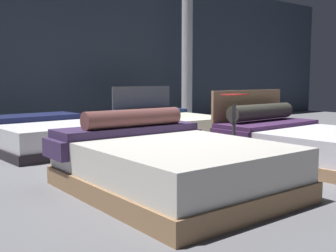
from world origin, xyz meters
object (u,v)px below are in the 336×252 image
object	(u,v)px
bed_2	(44,135)
price_sign	(234,142)
bed_0	(170,164)
bed_3	(168,124)
bed_1	(302,143)
support_pillar	(187,51)

from	to	relation	value
bed_2	price_sign	world-z (taller)	price_sign
bed_0	price_sign	distance (m)	1.18
bed_3	price_sign	distance (m)	3.13
bed_0	bed_3	bearing A→B (deg)	52.56
bed_1	bed_3	size ratio (longest dim) A/B	0.94
bed_3	support_pillar	xyz separation A→B (m)	(1.55, 1.27, 1.53)
price_sign	bed_2	bearing A→B (deg)	113.37
bed_3	bed_1	bearing A→B (deg)	-88.88
bed_1	bed_3	xyz separation A→B (m)	(0.12, 3.04, -0.03)
price_sign	bed_1	bearing A→B (deg)	-8.76
bed_0	support_pillar	distance (m)	6.09
bed_1	bed_0	bearing A→B (deg)	179.31
bed_3	support_pillar	world-z (taller)	support_pillar
price_sign	support_pillar	world-z (taller)	support_pillar
bed_0	bed_3	xyz separation A→B (m)	(2.40, 3.11, -0.04)
bed_1	bed_3	world-z (taller)	bed_3
bed_3	price_sign	xyz separation A→B (m)	(-1.24, -2.87, 0.13)
bed_0	bed_2	bearing A→B (deg)	91.46
bed_1	support_pillar	xyz separation A→B (m)	(1.68, 4.32, 1.50)
bed_1	bed_2	size ratio (longest dim) A/B	1.02
bed_0	price_sign	xyz separation A→B (m)	(1.15, 0.24, 0.08)
bed_2	bed_3	size ratio (longest dim) A/B	0.92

